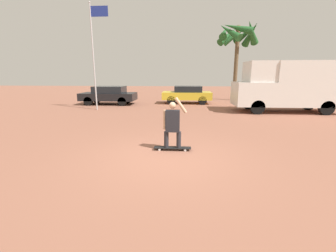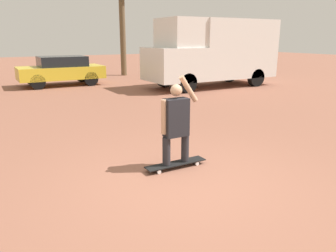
{
  "view_description": "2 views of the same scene",
  "coord_description": "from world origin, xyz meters",
  "px_view_note": "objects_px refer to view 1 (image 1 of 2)",
  "views": [
    {
      "loc": [
        0.49,
        -5.96,
        2.28
      ],
      "look_at": [
        -0.03,
        1.17,
        0.64
      ],
      "focal_mm": 24.0,
      "sensor_mm": 36.0,
      "label": 1
    },
    {
      "loc": [
        -2.66,
        -4.03,
        2.24
      ],
      "look_at": [
        0.22,
        1.05,
        0.66
      ],
      "focal_mm": 35.0,
      "sensor_mm": 36.0,
      "label": 2
    }
  ],
  "objects_px": {
    "person_skateboarder": "(173,123)",
    "camper_van": "(289,85)",
    "flagpole": "(94,49)",
    "palm_tree_near_van": "(238,36)",
    "parked_car_black": "(109,95)",
    "skateboard": "(172,148)",
    "parked_car_yellow": "(187,94)"
  },
  "relations": [
    {
      "from": "parked_car_black",
      "to": "flagpole",
      "type": "xyz_separation_m",
      "value": [
        0.18,
        -2.74,
        3.12
      ]
    },
    {
      "from": "flagpole",
      "to": "skateboard",
      "type": "bearing_deg",
      "value": -55.8
    },
    {
      "from": "person_skateboarder",
      "to": "camper_van",
      "type": "xyz_separation_m",
      "value": [
        6.73,
        7.82,
        0.8
      ]
    },
    {
      "from": "camper_van",
      "to": "parked_car_black",
      "type": "distance_m",
      "value": 12.63
    },
    {
      "from": "camper_van",
      "to": "parked_car_black",
      "type": "xyz_separation_m",
      "value": [
        -12.28,
        2.81,
        -0.92
      ]
    },
    {
      "from": "person_skateboarder",
      "to": "parked_car_yellow",
      "type": "distance_m",
      "value": 11.72
    },
    {
      "from": "camper_van",
      "to": "person_skateboarder",
      "type": "bearing_deg",
      "value": -130.72
    },
    {
      "from": "skateboard",
      "to": "flagpole",
      "type": "xyz_separation_m",
      "value": [
        -5.36,
        7.9,
        3.79
      ]
    },
    {
      "from": "parked_car_yellow",
      "to": "flagpole",
      "type": "distance_m",
      "value": 7.7
    },
    {
      "from": "flagpole",
      "to": "palm_tree_near_van",
      "type": "bearing_deg",
      "value": 32.88
    },
    {
      "from": "camper_van",
      "to": "flagpole",
      "type": "relative_size",
      "value": 0.95
    },
    {
      "from": "person_skateboarder",
      "to": "palm_tree_near_van",
      "type": "height_order",
      "value": "palm_tree_near_van"
    },
    {
      "from": "person_skateboarder",
      "to": "parked_car_black",
      "type": "relative_size",
      "value": 0.37
    },
    {
      "from": "skateboard",
      "to": "palm_tree_near_van",
      "type": "xyz_separation_m",
      "value": [
        4.88,
        14.52,
        5.51
      ]
    },
    {
      "from": "parked_car_black",
      "to": "flagpole",
      "type": "distance_m",
      "value": 4.16
    },
    {
      "from": "camper_van",
      "to": "parked_car_yellow",
      "type": "relative_size",
      "value": 1.6
    },
    {
      "from": "skateboard",
      "to": "parked_car_yellow",
      "type": "height_order",
      "value": "parked_car_yellow"
    },
    {
      "from": "skateboard",
      "to": "parked_car_yellow",
      "type": "distance_m",
      "value": 11.74
    },
    {
      "from": "parked_car_yellow",
      "to": "skateboard",
      "type": "bearing_deg",
      "value": -92.74
    },
    {
      "from": "parked_car_yellow",
      "to": "flagpole",
      "type": "bearing_deg",
      "value": -147.27
    },
    {
      "from": "camper_van",
      "to": "palm_tree_near_van",
      "type": "bearing_deg",
      "value": 105.51
    },
    {
      "from": "person_skateboarder",
      "to": "flagpole",
      "type": "xyz_separation_m",
      "value": [
        -5.36,
        7.9,
        3.0
      ]
    },
    {
      "from": "parked_car_yellow",
      "to": "palm_tree_near_van",
      "type": "bearing_deg",
      "value": 33.09
    },
    {
      "from": "skateboard",
      "to": "camper_van",
      "type": "xyz_separation_m",
      "value": [
        6.73,
        7.82,
        1.59
      ]
    },
    {
      "from": "camper_van",
      "to": "skateboard",
      "type": "bearing_deg",
      "value": -130.72
    },
    {
      "from": "camper_van",
      "to": "flagpole",
      "type": "bearing_deg",
      "value": 179.66
    },
    {
      "from": "flagpole",
      "to": "camper_van",
      "type": "bearing_deg",
      "value": -0.34
    },
    {
      "from": "skateboard",
      "to": "camper_van",
      "type": "relative_size",
      "value": 0.18
    },
    {
      "from": "parked_car_yellow",
      "to": "palm_tree_near_van",
      "type": "height_order",
      "value": "palm_tree_near_van"
    },
    {
      "from": "person_skateboarder",
      "to": "parked_car_black",
      "type": "xyz_separation_m",
      "value": [
        -5.55,
        10.64,
        -0.12
      ]
    },
    {
      "from": "person_skateboarder",
      "to": "parked_car_black",
      "type": "distance_m",
      "value": 12.0
    },
    {
      "from": "person_skateboarder",
      "to": "camper_van",
      "type": "distance_m",
      "value": 10.35
    }
  ]
}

